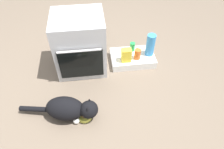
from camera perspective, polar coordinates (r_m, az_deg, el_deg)
The scene contains 9 objects.
ground at distance 2.43m, azimuth -6.59°, elevation -5.08°, with size 8.00×8.00×0.00m, color #6B5B4C.
oven at distance 2.52m, azimuth -8.86°, elevation 8.45°, with size 0.59×0.57×0.72m.
pantry_cabinet at distance 2.76m, azimuth 5.71°, elevation 4.57°, with size 0.57×0.37×0.11m, color white.
food_bowl at distance 2.21m, azimuth -7.59°, elevation -11.33°, with size 0.15×0.15×0.08m.
cat at distance 2.15m, azimuth -11.73°, elevation -9.29°, with size 0.83×0.33×0.27m.
snack_bag at distance 2.58m, azimuth 3.99°, elevation 5.37°, with size 0.12×0.09×0.18m, color yellow.
soda_can at distance 2.77m, azimuth 5.68°, elevation 7.68°, with size 0.07×0.07×0.12m, color green.
water_bottle at distance 2.68m, azimuth 10.62°, elevation 8.06°, with size 0.11×0.11×0.30m, color #388CD1.
sauce_jar at distance 2.64m, azimuth 7.09°, elevation 5.62°, with size 0.08×0.08×0.14m, color #D16023.
Camera 1 is at (0.09, -1.52, 1.89)m, focal length 32.92 mm.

